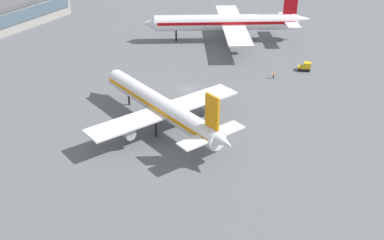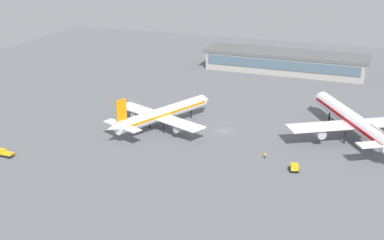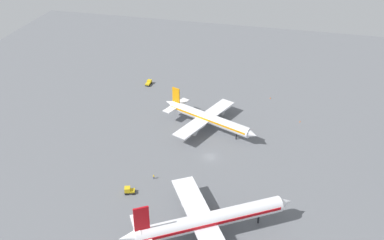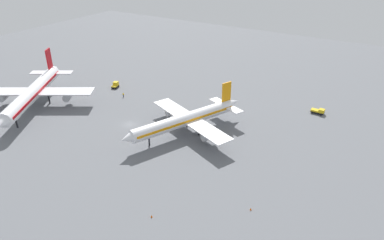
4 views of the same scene
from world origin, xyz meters
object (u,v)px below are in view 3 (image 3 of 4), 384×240
Objects in this scene: airplane_at_gate at (209,220)px; pushback_tractor at (149,83)px; ground_crew_worker at (154,177)px; airplane_taxiing at (208,118)px; baggage_tug at (129,190)px; safety_cone_near_gate at (300,121)px; safety_cone_mid_apron at (271,98)px.

pushback_tractor is (87.51, 47.57, -4.72)m from airplane_at_gate.
pushback_tractor is at bearing 92.43° from ground_crew_worker.
baggage_tug is at bearing -87.74° from airplane_taxiing.
airplane_taxiing is at bearing 111.04° from safety_cone_near_gate.
ground_crew_worker is at bearing 106.31° from airplane_at_gate.
safety_cone_mid_apron is at bearing 51.68° from airplane_at_gate.
safety_cone_near_gate is 1.00× the size of safety_cone_mid_apron.
baggage_tug is at bearing 153.05° from safety_cone_mid_apron.
baggage_tug is 10.53m from ground_crew_worker.
safety_cone_near_gate is at bearing -149.35° from baggage_tug.
safety_cone_mid_apron is (66.56, -32.93, -0.55)m from ground_crew_worker.
safety_cone_mid_apron is at bearing 46.05° from ground_crew_worker.
baggage_tug is (11.68, 28.64, -4.54)m from airplane_at_gate.
airplane_at_gate is at bearing 161.56° from safety_cone_near_gate.
airplane_taxiing is 9.32× the size of pushback_tractor.
airplane_at_gate reaches higher than safety_cone_near_gate.
baggage_tug is 78.15m from pushback_tractor.
airplane_taxiing is 47.50m from baggage_tug.
pushback_tractor is at bearing 160.91° from airplane_taxiing.
ground_crew_worker is (20.68, 23.16, -4.84)m from airplane_at_gate.
airplane_at_gate is 27.39× the size of ground_crew_worker.
safety_cone_near_gate is (58.08, -51.91, -0.86)m from baggage_tug.
safety_cone_mid_apron is at bearing -89.80° from pushback_tractor.
airplane_at_gate is 12.62× the size of baggage_tug.
airplane_at_gate is 73.74m from safety_cone_near_gate.
airplane_taxiing reaches higher than ground_crew_worker.
ground_crew_worker is 2.78× the size of safety_cone_mid_apron.
safety_cone_near_gate is 22.08m from safety_cone_mid_apron.
safety_cone_mid_apron is at bearing 77.28° from airplane_taxiing.
airplane_taxiing reaches higher than safety_cone_mid_apron.
airplane_at_gate is 31.42m from ground_crew_worker.
airplane_at_gate is 76.22× the size of safety_cone_mid_apron.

